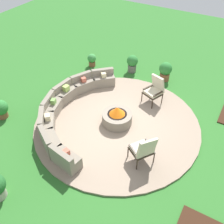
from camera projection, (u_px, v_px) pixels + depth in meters
The scene contains 10 objects.
ground_plane at pixel (117, 124), 8.88m from camera, with size 24.00×24.00×0.00m, color #2D6B28.
patio_circle at pixel (117, 123), 8.87m from camera, with size 5.68×5.68×0.06m, color gray.
fire_pit at pixel (117, 117), 8.68m from camera, with size 1.02×1.02×0.68m.
curved_stone_bench at pixel (68, 109), 8.98m from camera, with size 4.77×2.67×0.67m.
lounge_chair_front_left at pixel (143, 149), 7.21m from camera, with size 0.81×0.82×1.07m.
lounge_chair_front_right at pixel (155, 89), 9.38m from camera, with size 0.76×0.77×1.09m.
potted_plant_0 at pixel (165, 71), 10.68m from camera, with size 0.54×0.54×0.82m.
potted_plant_2 at pixel (132, 63), 11.19m from camera, with size 0.49×0.49×0.78m.
potted_plant_3 at pixel (0, 109), 8.92m from camera, with size 0.55×0.55×0.70m.
potted_plant_5 at pixel (92, 60), 11.65m from camera, with size 0.39×0.39×0.59m.
Camera 1 is at (-5.68, -3.10, 6.10)m, focal length 40.98 mm.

